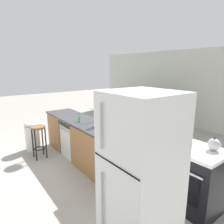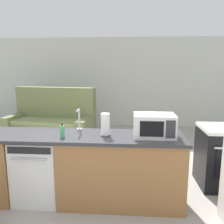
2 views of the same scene
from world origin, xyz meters
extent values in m
plane|color=gray|center=(0.00, 0.00, 0.00)|extent=(24.00, 24.00, 0.00)
cube|color=beige|center=(0.30, 4.20, 1.30)|extent=(10.00, 0.06, 2.60)
cube|color=#9E6B3D|center=(0.83, 0.00, 0.43)|extent=(1.55, 0.62, 0.86)
cube|color=#333338|center=(0.15, 0.00, 0.88)|extent=(2.94, 0.66, 0.04)
cube|color=#3F2A18|center=(0.15, 0.00, 0.04)|extent=(2.86, 0.56, 0.08)
cube|color=white|center=(-0.25, 0.00, 0.42)|extent=(0.58, 0.58, 0.84)
cube|color=black|center=(-0.25, -0.30, 0.78)|extent=(0.52, 0.01, 0.08)
cylinder|color=#B2B2B7|center=(-0.25, -0.31, 0.68)|extent=(0.44, 0.02, 0.02)
torus|color=black|center=(2.18, 0.42, 0.89)|extent=(0.16, 0.16, 0.01)
torus|color=black|center=(2.18, 0.68, 0.89)|extent=(0.16, 0.16, 0.01)
cube|color=white|center=(1.23, 0.00, 1.04)|extent=(0.50, 0.36, 0.28)
cube|color=black|center=(1.18, -0.18, 1.04)|extent=(0.27, 0.01, 0.18)
cube|color=#2D2D33|center=(1.40, -0.18, 1.04)|extent=(0.11, 0.01, 0.21)
cylinder|color=silver|center=(0.25, 0.20, 0.92)|extent=(0.07, 0.07, 0.03)
cylinder|color=silver|center=(0.25, 0.20, 1.06)|extent=(0.02, 0.02, 0.26)
cylinder|color=silver|center=(0.25, 0.13, 1.19)|extent=(0.02, 0.14, 0.02)
cylinder|color=#4C4C51|center=(0.63, -0.01, 0.91)|extent=(0.14, 0.14, 0.01)
cylinder|color=white|center=(0.63, -0.01, 1.05)|extent=(0.11, 0.11, 0.27)
cylinder|color=#4CB266|center=(0.11, -0.11, 0.97)|extent=(0.06, 0.06, 0.14)
cylinder|color=black|center=(0.11, -0.11, 1.06)|extent=(0.02, 0.02, 0.04)
cube|color=#667047|center=(-0.94, 2.44, 0.21)|extent=(2.11, 1.19, 0.42)
cube|color=#667047|center=(-0.89, 2.77, 0.64)|extent=(2.01, 0.53, 1.27)
cube|color=#667047|center=(-1.83, 2.57, 0.31)|extent=(0.33, 0.92, 0.62)
cube|color=#667047|center=(-0.05, 2.31, 0.31)|extent=(0.33, 0.92, 0.62)
cube|color=#7D8959|center=(-1.49, 2.47, 0.48)|extent=(0.65, 0.71, 0.12)
cube|color=#7D8959|center=(-0.95, 2.39, 0.48)|extent=(0.65, 0.71, 0.12)
cube|color=#7D8959|center=(-0.40, 2.31, 0.48)|extent=(0.65, 0.71, 0.12)
camera|label=1|loc=(3.73, -1.96, 2.01)|focal=32.00mm
camera|label=2|loc=(0.92, -2.86, 1.74)|focal=38.00mm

